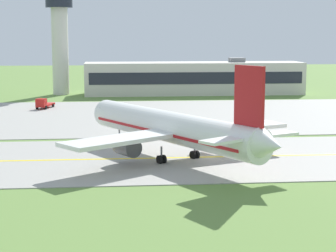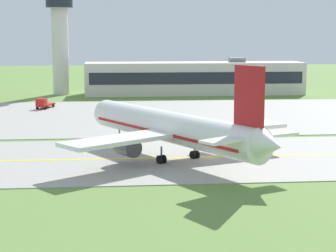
# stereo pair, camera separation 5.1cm
# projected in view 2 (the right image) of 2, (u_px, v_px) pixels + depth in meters

# --- Properties ---
(ground_plane) EXTENTS (500.00, 500.00, 0.00)m
(ground_plane) POSITION_uv_depth(u_px,v_px,m) (206.00, 158.00, 77.67)
(ground_plane) COLOR olive
(taxiway_strip) EXTENTS (240.00, 28.00, 0.10)m
(taxiway_strip) POSITION_uv_depth(u_px,v_px,m) (206.00, 157.00, 77.66)
(taxiway_strip) COLOR #9E9B93
(taxiway_strip) RESTS_ON ground
(apron_pad) EXTENTS (140.00, 52.00, 0.10)m
(apron_pad) POSITION_uv_depth(u_px,v_px,m) (222.00, 115.00, 119.93)
(apron_pad) COLOR #9E9B93
(apron_pad) RESTS_ON ground
(taxiway_centreline) EXTENTS (220.00, 0.60, 0.01)m
(taxiway_centreline) POSITION_uv_depth(u_px,v_px,m) (206.00, 157.00, 77.65)
(taxiway_centreline) COLOR yellow
(taxiway_centreline) RESTS_ON taxiway_strip
(airplane_lead) EXTENTS (30.13, 36.25, 12.70)m
(airplane_lead) POSITION_uv_depth(u_px,v_px,m) (172.00, 128.00, 76.12)
(airplane_lead) COLOR white
(airplane_lead) RESTS_ON ground
(service_truck_baggage) EXTENTS (3.73, 6.72, 2.59)m
(service_truck_baggage) POSITION_uv_depth(u_px,v_px,m) (44.00, 104.00, 129.21)
(service_truck_baggage) COLOR red
(service_truck_baggage) RESTS_ON ground
(terminal_building) EXTENTS (59.14, 12.17, 9.88)m
(terminal_building) POSITION_uv_depth(u_px,v_px,m) (194.00, 78.00, 162.15)
(terminal_building) COLOR beige
(terminal_building) RESTS_ON ground
(control_tower) EXTENTS (7.60, 7.60, 28.28)m
(control_tower) POSITION_uv_depth(u_px,v_px,m) (60.00, 32.00, 159.30)
(control_tower) COLOR silver
(control_tower) RESTS_ON ground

